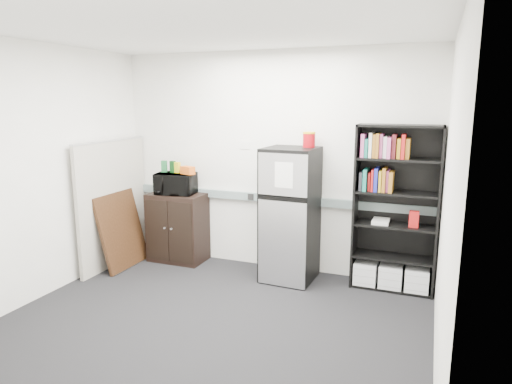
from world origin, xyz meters
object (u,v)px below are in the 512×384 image
(cubicle_partition, at_px, (113,203))
(cabinet, at_px, (178,227))
(bookshelf, at_px, (395,210))
(refrigerator, at_px, (290,215))
(microwave, at_px, (176,184))

(cubicle_partition, height_order, cabinet, cubicle_partition)
(bookshelf, bearing_deg, refrigerator, -172.97)
(cabinet, distance_m, refrigerator, 1.61)
(cabinet, bearing_deg, bookshelf, 1.34)
(cabinet, relative_size, refrigerator, 0.58)
(cubicle_partition, distance_m, cabinet, 0.88)
(bookshelf, relative_size, cabinet, 2.04)
(refrigerator, bearing_deg, bookshelf, 9.34)
(cubicle_partition, xyz_separation_m, microwave, (0.68, 0.40, 0.23))
(microwave, xyz_separation_m, refrigerator, (1.57, -0.06, -0.26))
(refrigerator, bearing_deg, microwave, 179.97)
(bookshelf, height_order, cabinet, bookshelf)
(microwave, relative_size, refrigerator, 0.31)
(cubicle_partition, xyz_separation_m, refrigerator, (2.26, 0.34, -0.03))
(bookshelf, xyz_separation_m, refrigerator, (-1.17, -0.14, -0.13))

